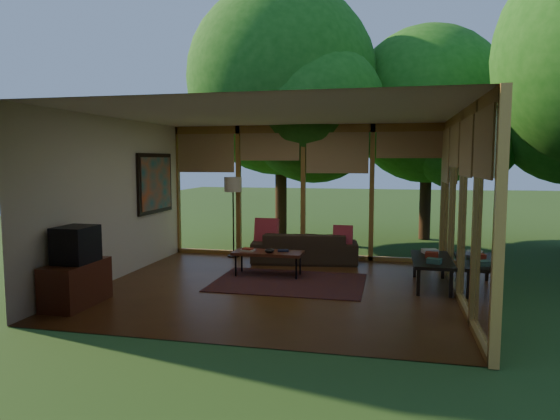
% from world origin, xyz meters
% --- Properties ---
extents(floor, '(5.50, 5.50, 0.00)m').
position_xyz_m(floor, '(0.00, 0.00, 0.00)').
color(floor, brown).
rests_on(floor, ground).
extents(ceiling, '(5.50, 5.50, 0.00)m').
position_xyz_m(ceiling, '(0.00, 0.00, 2.70)').
color(ceiling, white).
rests_on(ceiling, ground).
extents(wall_left, '(0.04, 5.00, 2.70)m').
position_xyz_m(wall_left, '(-2.75, 0.00, 1.35)').
color(wall_left, silver).
rests_on(wall_left, ground).
extents(wall_front, '(5.50, 0.04, 2.70)m').
position_xyz_m(wall_front, '(0.00, -2.50, 1.35)').
color(wall_front, silver).
rests_on(wall_front, ground).
extents(window_wall_back, '(5.50, 0.12, 2.70)m').
position_xyz_m(window_wall_back, '(0.00, 2.50, 1.35)').
color(window_wall_back, '#A57733').
rests_on(window_wall_back, ground).
extents(window_wall_right, '(0.12, 5.00, 2.70)m').
position_xyz_m(window_wall_right, '(2.75, 0.00, 1.35)').
color(window_wall_right, '#A57733').
rests_on(window_wall_right, ground).
extents(tree_nw, '(4.56, 4.56, 6.19)m').
position_xyz_m(tree_nw, '(-0.90, 4.50, 3.90)').
color(tree_nw, '#382114').
rests_on(tree_nw, ground).
extents(tree_ne, '(3.87, 3.87, 5.30)m').
position_xyz_m(tree_ne, '(2.59, 5.61, 3.35)').
color(tree_ne, '#382114').
rests_on(tree_ne, ground).
extents(rug, '(2.43, 1.72, 0.01)m').
position_xyz_m(rug, '(0.15, 0.35, 0.01)').
color(rug, maroon).
rests_on(rug, floor).
extents(sofa, '(2.13, 1.07, 0.60)m').
position_xyz_m(sofa, '(0.12, 2.00, 0.30)').
color(sofa, '#36281B').
rests_on(sofa, floor).
extents(pillow_left, '(0.46, 0.25, 0.49)m').
position_xyz_m(pillow_left, '(-0.63, 1.95, 0.61)').
color(pillow_left, maroon).
rests_on(pillow_left, sofa).
extents(pillow_right, '(0.37, 0.20, 0.39)m').
position_xyz_m(pillow_right, '(0.87, 1.95, 0.57)').
color(pillow_right, maroon).
rests_on(pillow_right, sofa).
extents(ct_book_lower, '(0.24, 0.19, 0.03)m').
position_xyz_m(ct_book_lower, '(-0.65, 0.70, 0.44)').
color(ct_book_lower, beige).
rests_on(ct_book_lower, coffee_table).
extents(ct_book_upper, '(0.19, 0.16, 0.03)m').
position_xyz_m(ct_book_upper, '(-0.65, 0.70, 0.47)').
color(ct_book_upper, maroon).
rests_on(ct_book_upper, coffee_table).
extents(ct_book_side, '(0.21, 0.18, 0.03)m').
position_xyz_m(ct_book_side, '(-0.05, 0.83, 0.44)').
color(ct_book_side, black).
rests_on(ct_book_side, coffee_table).
extents(ct_bowl, '(0.16, 0.16, 0.07)m').
position_xyz_m(ct_bowl, '(-0.25, 0.65, 0.46)').
color(ct_bowl, black).
rests_on(ct_bowl, coffee_table).
extents(media_cabinet, '(0.50, 1.00, 0.60)m').
position_xyz_m(media_cabinet, '(-2.47, -1.52, 0.30)').
color(media_cabinet, '#592818').
rests_on(media_cabinet, floor).
extents(television, '(0.45, 0.55, 0.50)m').
position_xyz_m(television, '(-2.45, -1.52, 0.85)').
color(television, black).
rests_on(television, media_cabinet).
extents(console_book_a, '(0.24, 0.20, 0.08)m').
position_xyz_m(console_book_a, '(2.40, 0.20, 0.49)').
color(console_book_a, '#355D50').
rests_on(console_book_a, side_console).
extents(console_book_b, '(0.21, 0.17, 0.09)m').
position_xyz_m(console_book_b, '(2.40, 0.65, 0.50)').
color(console_book_b, maroon).
rests_on(console_book_b, side_console).
extents(console_book_c, '(0.28, 0.24, 0.07)m').
position_xyz_m(console_book_c, '(2.40, 1.05, 0.49)').
color(console_book_c, beige).
rests_on(console_book_c, side_console).
extents(floor_lamp, '(0.36, 0.36, 1.65)m').
position_xyz_m(floor_lamp, '(-1.42, 2.27, 1.41)').
color(floor_lamp, black).
rests_on(floor_lamp, floor).
extents(coffee_table, '(1.20, 0.50, 0.43)m').
position_xyz_m(coffee_table, '(-0.30, 0.75, 0.39)').
color(coffee_table, '#592818').
rests_on(coffee_table, floor).
extents(side_console, '(0.60, 1.40, 0.46)m').
position_xyz_m(side_console, '(2.40, 0.60, 0.41)').
color(side_console, black).
rests_on(side_console, floor).
extents(wall_painting, '(0.06, 1.35, 1.15)m').
position_xyz_m(wall_painting, '(-2.71, 1.40, 1.55)').
color(wall_painting, black).
rests_on(wall_painting, wall_left).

